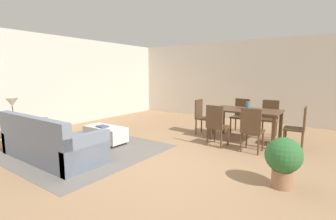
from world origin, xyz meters
TOP-DOWN VIEW (x-y plane):
  - ground_plane at (0.00, 0.00)m, footprint 10.80×10.80m
  - wall_back at (0.00, 5.00)m, footprint 9.00×0.12m
  - wall_left at (-4.50, 0.50)m, footprint 0.12×11.00m
  - area_rug at (-1.96, -0.26)m, footprint 3.00×2.80m
  - couch at (-1.98, -0.93)m, footprint 2.20×0.90m
  - ottoman_table at (-1.94, 0.36)m, footprint 1.03×0.48m
  - side_table at (-3.38, -0.96)m, footprint 0.40×0.40m
  - table_lamp at (-3.38, -0.96)m, footprint 0.26×0.26m
  - dining_table at (0.64, 2.42)m, footprint 1.55×0.88m
  - dining_chair_near_left at (0.25, 1.60)m, footprint 0.43×0.43m
  - dining_chair_near_right at (1.02, 1.60)m, footprint 0.40×0.40m
  - dining_chair_far_left at (0.26, 3.19)m, footprint 0.42×0.42m
  - dining_chair_far_right at (0.99, 3.26)m, footprint 0.42×0.42m
  - dining_chair_head_east at (1.77, 2.41)m, footprint 0.42×0.42m
  - dining_chair_head_west at (-0.52, 2.42)m, footprint 0.41×0.41m
  - vase_centerpiece at (0.69, 2.40)m, footprint 0.10×0.10m
  - book_on_ottoman at (-1.95, 0.28)m, footprint 0.29×0.23m
  - potted_plant at (1.83, 0.31)m, footprint 0.50×0.50m

SIDE VIEW (x-z plane):
  - ground_plane at x=0.00m, z-range 0.00..0.00m
  - area_rug at x=-1.96m, z-range 0.00..0.01m
  - ottoman_table at x=-1.94m, z-range 0.03..0.42m
  - couch at x=-1.98m, z-range -0.14..0.72m
  - book_on_ottoman at x=-1.95m, z-range 0.39..0.42m
  - potted_plant at x=1.83m, z-range 0.06..0.79m
  - side_table at x=-3.38m, z-range 0.16..0.72m
  - dining_chair_near_left at x=0.25m, z-range 0.06..0.98m
  - dining_chair_near_right at x=1.02m, z-range 0.06..0.98m
  - dining_chair_far_left at x=0.26m, z-range 0.06..0.98m
  - dining_chair_far_right at x=0.99m, z-range 0.06..0.98m
  - dining_chair_head_east at x=1.77m, z-range 0.06..0.98m
  - dining_chair_head_west at x=-0.52m, z-range 0.06..0.98m
  - dining_table at x=0.64m, z-range 0.28..1.04m
  - vase_centerpiece at x=0.69m, z-range 0.76..0.95m
  - table_lamp at x=-3.38m, z-range 0.70..1.23m
  - wall_back at x=0.00m, z-range 0.00..2.70m
  - wall_left at x=-4.50m, z-range 0.00..2.70m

